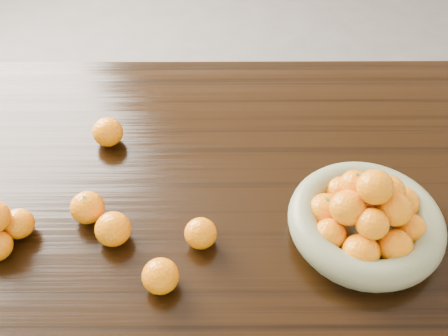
{
  "coord_description": "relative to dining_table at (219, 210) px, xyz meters",
  "views": [
    {
      "loc": [
        0.01,
        -0.77,
        1.61
      ],
      "look_at": [
        0.01,
        -0.02,
        0.83
      ],
      "focal_mm": 40.0,
      "sensor_mm": 36.0,
      "label": 1
    }
  ],
  "objects": [
    {
      "name": "ground",
      "position": [
        0.0,
        0.0,
        -0.66
      ],
      "size": [
        5.0,
        5.0,
        0.0
      ],
      "primitive_type": "plane",
      "color": "#585553",
      "rests_on": "ground"
    },
    {
      "name": "dining_table",
      "position": [
        0.0,
        0.0,
        0.0
      ],
      "size": [
        2.0,
        1.0,
        0.75
      ],
      "color": "black",
      "rests_on": "ground"
    },
    {
      "name": "fruit_bowl",
      "position": [
        0.3,
        -0.13,
        0.14
      ],
      "size": [
        0.32,
        0.32,
        0.17
      ],
      "rotation": [
        0.0,
        0.0,
        0.28
      ],
      "color": "gray",
      "rests_on": "dining_table"
    },
    {
      "name": "loose_orange_0",
      "position": [
        -0.28,
        -0.09,
        0.12
      ],
      "size": [
        0.07,
        0.07,
        0.07
      ],
      "primitive_type": "ellipsoid",
      "color": "orange",
      "rests_on": "dining_table"
    },
    {
      "name": "loose_orange_1",
      "position": [
        -0.11,
        -0.26,
        0.12
      ],
      "size": [
        0.07,
        0.07,
        0.07
      ],
      "primitive_type": "ellipsoid",
      "color": "orange",
      "rests_on": "dining_table"
    },
    {
      "name": "loose_orange_2",
      "position": [
        -0.04,
        -0.16,
        0.12
      ],
      "size": [
        0.07,
        0.07,
        0.06
      ],
      "primitive_type": "ellipsoid",
      "color": "orange",
      "rests_on": "dining_table"
    },
    {
      "name": "loose_orange_3",
      "position": [
        -0.27,
        0.15,
        0.12
      ],
      "size": [
        0.08,
        0.08,
        0.07
      ],
      "primitive_type": "ellipsoid",
      "color": "orange",
      "rests_on": "dining_table"
    },
    {
      "name": "loose_orange_4",
      "position": [
        -0.22,
        -0.15,
        0.12
      ],
      "size": [
        0.07,
        0.07,
        0.07
      ],
      "primitive_type": "ellipsoid",
      "color": "orange",
      "rests_on": "dining_table"
    }
  ]
}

